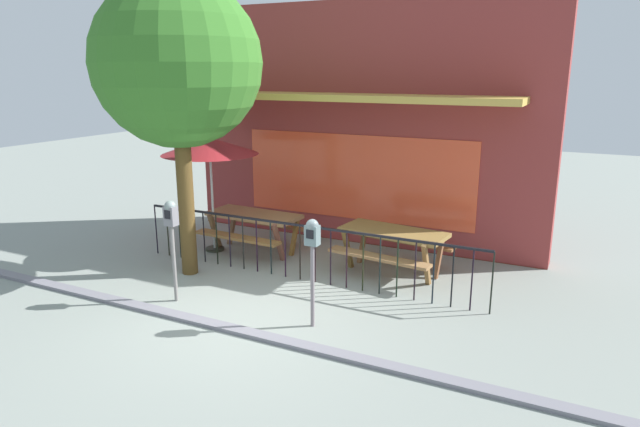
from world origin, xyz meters
TOP-DOWN VIEW (x-y plane):
  - ground at (0.00, 0.00)m, footprint 40.00×40.00m
  - pub_storefront at (0.00, 4.20)m, footprint 7.43×1.51m
  - patio_fence_front at (0.00, 1.63)m, footprint 6.27×0.04m
  - picnic_table_left at (-1.49, 2.53)m, footprint 1.86×1.44m
  - picnic_table_right at (1.29, 2.61)m, footprint 1.95×1.57m
  - patio_umbrella at (-2.25, 2.27)m, footprint 1.82×1.82m
  - parking_meter_near at (0.99, 0.15)m, footprint 0.18×0.17m
  - parking_meter_far at (-1.28, -0.01)m, footprint 0.18×0.17m
  - street_tree at (-1.87, 1.06)m, footprint 2.71×2.71m
  - curb_edge at (0.00, -0.47)m, footprint 10.40×0.20m

SIDE VIEW (x-z plane):
  - ground at x=0.00m, z-range 0.00..0.00m
  - curb_edge at x=0.00m, z-range -0.06..0.06m
  - picnic_table_left at x=-1.49m, z-range 0.21..1.01m
  - picnic_table_right at x=1.29m, z-range 0.21..1.01m
  - patio_fence_front at x=0.00m, z-range 0.18..1.14m
  - parking_meter_near at x=0.99m, z-range 0.42..1.95m
  - parking_meter_far at x=-1.28m, z-range 0.43..2.01m
  - patio_umbrella at x=-2.25m, z-range 0.93..3.15m
  - pub_storefront at x=0.00m, z-range 0.01..4.73m
  - street_tree at x=-1.87m, z-range 1.07..5.97m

